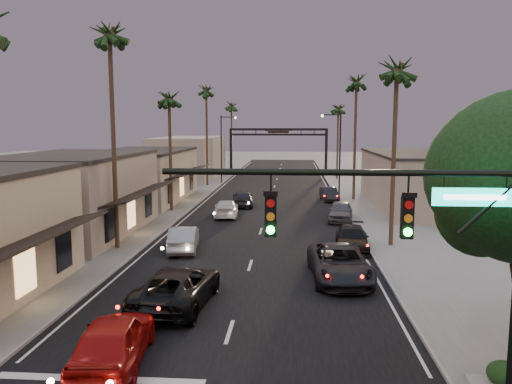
% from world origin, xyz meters
% --- Properties ---
extents(ground, '(200.00, 200.00, 0.00)m').
position_xyz_m(ground, '(0.00, 40.00, 0.00)').
color(ground, slate).
rests_on(ground, ground).
extents(road, '(14.00, 120.00, 0.02)m').
position_xyz_m(road, '(0.00, 45.00, 0.00)').
color(road, black).
rests_on(road, ground).
extents(sidewalk_left, '(5.00, 92.00, 0.12)m').
position_xyz_m(sidewalk_left, '(-9.50, 52.00, 0.06)').
color(sidewalk_left, slate).
rests_on(sidewalk_left, ground).
extents(sidewalk_right, '(5.00, 92.00, 0.12)m').
position_xyz_m(sidewalk_right, '(9.50, 52.00, 0.06)').
color(sidewalk_right, slate).
rests_on(sidewalk_right, ground).
extents(storefront_mid, '(8.00, 14.00, 5.50)m').
position_xyz_m(storefront_mid, '(-13.00, 26.00, 2.75)').
color(storefront_mid, gray).
rests_on(storefront_mid, ground).
extents(storefront_far, '(8.00, 16.00, 5.00)m').
position_xyz_m(storefront_far, '(-13.00, 42.00, 2.50)').
color(storefront_far, tan).
rests_on(storefront_far, ground).
extents(storefront_dist, '(8.00, 20.00, 6.00)m').
position_xyz_m(storefront_dist, '(-13.00, 65.00, 3.00)').
color(storefront_dist, gray).
rests_on(storefront_dist, ground).
extents(building_right, '(8.00, 18.00, 5.00)m').
position_xyz_m(building_right, '(14.00, 40.00, 2.50)').
color(building_right, gray).
rests_on(building_right, ground).
extents(traffic_signal, '(8.51, 0.22, 7.80)m').
position_xyz_m(traffic_signal, '(5.69, 4.00, 5.08)').
color(traffic_signal, black).
rests_on(traffic_signal, ground).
extents(arch, '(15.20, 0.40, 7.27)m').
position_xyz_m(arch, '(0.00, 70.00, 5.53)').
color(arch, black).
rests_on(arch, ground).
extents(streetlight_right, '(2.13, 0.30, 9.00)m').
position_xyz_m(streetlight_right, '(6.92, 45.00, 5.33)').
color(streetlight_right, black).
rests_on(streetlight_right, ground).
extents(streetlight_left, '(2.13, 0.30, 9.00)m').
position_xyz_m(streetlight_left, '(-6.92, 58.00, 5.33)').
color(streetlight_left, black).
rests_on(streetlight_left, ground).
extents(palm_lb, '(3.20, 3.20, 15.20)m').
position_xyz_m(palm_lb, '(-8.60, 22.00, 13.39)').
color(palm_lb, '#38281C').
rests_on(palm_lb, ground).
extents(palm_lc, '(3.20, 3.20, 12.20)m').
position_xyz_m(palm_lc, '(-8.60, 36.00, 10.47)').
color(palm_lc, '#38281C').
rests_on(palm_lc, ground).
extents(palm_ld, '(3.20, 3.20, 14.20)m').
position_xyz_m(palm_ld, '(-8.60, 55.00, 12.42)').
color(palm_ld, '#38281C').
rests_on(palm_ld, ground).
extents(palm_ra, '(3.20, 3.20, 13.20)m').
position_xyz_m(palm_ra, '(8.60, 24.00, 11.44)').
color(palm_ra, '#38281C').
rests_on(palm_ra, ground).
extents(palm_rb, '(3.20, 3.20, 14.20)m').
position_xyz_m(palm_rb, '(8.60, 44.00, 12.42)').
color(palm_rb, '#38281C').
rests_on(palm_rb, ground).
extents(palm_rc, '(3.20, 3.20, 12.20)m').
position_xyz_m(palm_rc, '(8.60, 64.00, 10.47)').
color(palm_rc, '#38281C').
rests_on(palm_rc, ground).
extents(palm_far, '(3.20, 3.20, 13.20)m').
position_xyz_m(palm_far, '(-8.30, 78.00, 11.44)').
color(palm_far, '#38281C').
rests_on(palm_far, ground).
extents(oncoming_red, '(2.50, 5.18, 1.71)m').
position_xyz_m(oncoming_red, '(-3.38, 7.13, 0.85)').
color(oncoming_red, '#960C0A').
rests_on(oncoming_red, ground).
extents(oncoming_pickup, '(3.22, 6.20, 1.67)m').
position_xyz_m(oncoming_pickup, '(-2.59, 12.63, 0.83)').
color(oncoming_pickup, black).
rests_on(oncoming_pickup, ground).
extents(oncoming_silver, '(2.23, 4.84, 1.54)m').
position_xyz_m(oncoming_silver, '(-4.39, 22.01, 0.77)').
color(oncoming_silver, gray).
rests_on(oncoming_silver, ground).
extents(oncoming_white, '(2.48, 5.06, 1.42)m').
position_xyz_m(oncoming_white, '(-3.32, 33.67, 0.71)').
color(oncoming_white, silver).
rests_on(oncoming_white, ground).
extents(oncoming_dgrey, '(2.44, 4.83, 1.58)m').
position_xyz_m(oncoming_dgrey, '(-2.46, 39.17, 0.79)').
color(oncoming_dgrey, black).
rests_on(oncoming_dgrey, ground).
extents(curbside_near, '(3.18, 6.25, 1.69)m').
position_xyz_m(curbside_near, '(4.69, 16.78, 0.85)').
color(curbside_near, black).
rests_on(curbside_near, ground).
extents(curbside_black, '(2.36, 5.07, 1.43)m').
position_xyz_m(curbside_black, '(6.01, 22.96, 0.72)').
color(curbside_black, black).
rests_on(curbside_black, ground).
extents(curbside_grey, '(2.45, 4.88, 1.59)m').
position_xyz_m(curbside_grey, '(6.20, 32.51, 0.80)').
color(curbside_grey, '#48474C').
rests_on(curbside_grey, ground).
extents(curbside_far, '(1.89, 4.29, 1.37)m').
position_xyz_m(curbside_far, '(6.07, 43.53, 0.69)').
color(curbside_far, black).
rests_on(curbside_far, ground).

